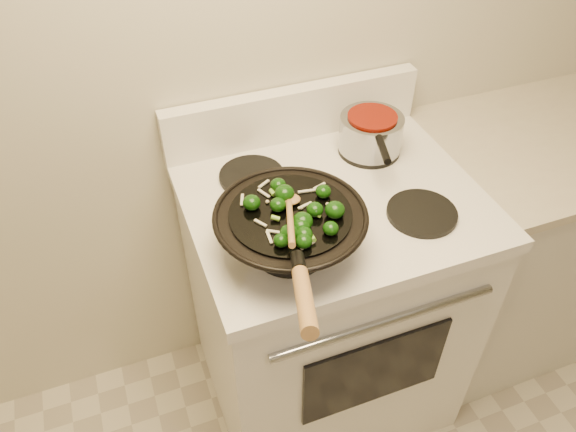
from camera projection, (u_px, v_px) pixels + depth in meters
name	position (u px, v px, depth m)	size (l,w,h in m)	color
stove	(325.00, 302.00, 1.80)	(0.78, 0.67, 1.08)	white
counter_unit	(514.00, 241.00, 2.02)	(0.89, 0.62, 0.91)	silver
wok	(291.00, 230.00, 1.29)	(0.35, 0.58, 0.23)	black
stirfry	(298.00, 214.00, 1.24)	(0.21, 0.25, 0.04)	black
wooden_spoon	(290.00, 211.00, 1.22)	(0.11, 0.24, 0.09)	olive
saucepan	(371.00, 132.00, 1.60)	(0.18, 0.29, 0.11)	gray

